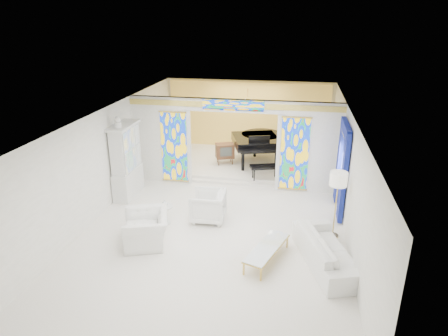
% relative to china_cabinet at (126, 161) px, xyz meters
% --- Properties ---
extents(floor, '(12.00, 12.00, 0.00)m').
position_rel_china_cabinet_xyz_m(floor, '(3.22, -0.60, -1.17)').
color(floor, white).
rests_on(floor, ground).
extents(ceiling, '(7.00, 12.00, 0.02)m').
position_rel_china_cabinet_xyz_m(ceiling, '(3.22, -0.60, 1.83)').
color(ceiling, white).
rests_on(ceiling, wall_back).
extents(wall_back, '(7.00, 0.02, 3.00)m').
position_rel_china_cabinet_xyz_m(wall_back, '(3.22, 5.40, 0.33)').
color(wall_back, white).
rests_on(wall_back, floor).
extents(wall_front, '(7.00, 0.02, 3.00)m').
position_rel_china_cabinet_xyz_m(wall_front, '(3.22, -6.60, 0.33)').
color(wall_front, white).
rests_on(wall_front, floor).
extents(wall_left, '(0.02, 12.00, 3.00)m').
position_rel_china_cabinet_xyz_m(wall_left, '(-0.28, -0.60, 0.33)').
color(wall_left, white).
rests_on(wall_left, floor).
extents(wall_right, '(0.02, 12.00, 3.00)m').
position_rel_china_cabinet_xyz_m(wall_right, '(6.72, -0.60, 0.33)').
color(wall_right, white).
rests_on(wall_right, floor).
extents(partition_wall, '(7.00, 0.22, 3.00)m').
position_rel_china_cabinet_xyz_m(partition_wall, '(3.22, 1.40, 0.48)').
color(partition_wall, white).
rests_on(partition_wall, floor).
extents(stained_glass_left, '(0.90, 0.04, 2.40)m').
position_rel_china_cabinet_xyz_m(stained_glass_left, '(1.19, 1.29, 0.13)').
color(stained_glass_left, gold).
rests_on(stained_glass_left, partition_wall).
extents(stained_glass_right, '(0.90, 0.04, 2.40)m').
position_rel_china_cabinet_xyz_m(stained_glass_right, '(5.25, 1.29, 0.13)').
color(stained_glass_right, gold).
rests_on(stained_glass_right, partition_wall).
extents(stained_glass_transom, '(2.00, 0.04, 0.34)m').
position_rel_china_cabinet_xyz_m(stained_glass_transom, '(3.22, 1.29, 1.65)').
color(stained_glass_transom, gold).
rests_on(stained_glass_transom, partition_wall).
extents(alcove_platform, '(6.80, 3.80, 0.18)m').
position_rel_china_cabinet_xyz_m(alcove_platform, '(3.22, 3.50, -1.08)').
color(alcove_platform, white).
rests_on(alcove_platform, floor).
extents(gold_curtain_back, '(6.70, 0.10, 2.90)m').
position_rel_china_cabinet_xyz_m(gold_curtain_back, '(3.22, 5.28, 0.33)').
color(gold_curtain_back, '#F4CA54').
rests_on(gold_curtain_back, wall_back).
extents(chandelier, '(0.48, 0.48, 0.30)m').
position_rel_china_cabinet_xyz_m(chandelier, '(3.42, 3.40, 1.38)').
color(chandelier, gold).
rests_on(chandelier, ceiling).
extents(blue_drapes, '(0.14, 1.85, 2.65)m').
position_rel_china_cabinet_xyz_m(blue_drapes, '(6.62, 0.10, 0.41)').
color(blue_drapes, navy).
rests_on(blue_drapes, wall_right).
extents(china_cabinet, '(0.56, 1.46, 2.72)m').
position_rel_china_cabinet_xyz_m(china_cabinet, '(0.00, 0.00, 0.00)').
color(china_cabinet, silver).
rests_on(china_cabinet, floor).
extents(armchair_left, '(1.44, 1.54, 0.81)m').
position_rel_china_cabinet_xyz_m(armchair_left, '(1.63, -2.69, -0.76)').
color(armchair_left, white).
rests_on(armchair_left, floor).
extents(armchair_right, '(0.99, 0.97, 0.87)m').
position_rel_china_cabinet_xyz_m(armchair_right, '(2.91, -1.19, -0.73)').
color(armchair_right, silver).
rests_on(armchair_right, floor).
extents(sofa, '(1.72, 2.68, 0.73)m').
position_rel_china_cabinet_xyz_m(sofa, '(6.17, -2.79, -0.80)').
color(sofa, white).
rests_on(sofa, floor).
extents(side_table, '(0.44, 0.44, 0.54)m').
position_rel_china_cabinet_xyz_m(side_table, '(1.79, -1.62, -0.81)').
color(side_table, silver).
rests_on(side_table, floor).
extents(vase, '(0.20, 0.20, 0.18)m').
position_rel_china_cabinet_xyz_m(vase, '(1.79, -1.62, -0.53)').
color(vase, silver).
rests_on(vase, side_table).
extents(coffee_table, '(1.05, 1.75, 0.37)m').
position_rel_china_cabinet_xyz_m(coffee_table, '(4.75, -2.94, -0.83)').
color(coffee_table, white).
rests_on(coffee_table, floor).
extents(floor_lamp, '(0.57, 0.57, 1.83)m').
position_rel_china_cabinet_xyz_m(floor_lamp, '(6.38, -1.47, 0.39)').
color(floor_lamp, gold).
rests_on(floor_lamp, floor).
extents(grand_piano, '(2.27, 3.46, 1.25)m').
position_rel_china_cabinet_xyz_m(grand_piano, '(3.88, 3.50, -0.15)').
color(grand_piano, black).
rests_on(grand_piano, alcove_platform).
extents(tv_console, '(0.79, 0.66, 0.79)m').
position_rel_china_cabinet_xyz_m(tv_console, '(2.64, 3.00, -0.48)').
color(tv_console, brown).
rests_on(tv_console, alcove_platform).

